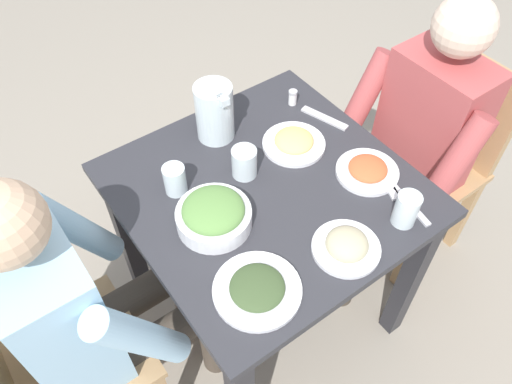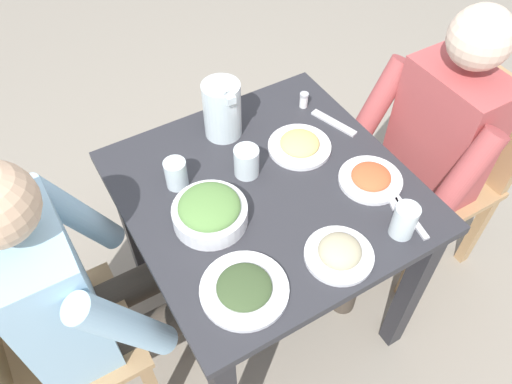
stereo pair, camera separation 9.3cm
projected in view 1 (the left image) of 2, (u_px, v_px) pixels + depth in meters
The scene contains 19 objects.
ground_plane at pixel (264, 306), 2.07m from camera, with size 8.00×8.00×0.00m, color gray.
dining_table at pixel (267, 216), 1.61m from camera, with size 0.82×0.82×0.74m.
chair_near at pixel (436, 151), 1.96m from camera, with size 0.40×0.40×0.87m.
chair_far at pixel (40, 369), 1.41m from camera, with size 0.40×0.40×0.87m.
diner_near at pixel (408, 146), 1.77m from camera, with size 0.48×0.53×1.16m.
diner_far at pixel (96, 304), 1.37m from camera, with size 0.48×0.53×1.16m.
water_pitcher at pixel (214, 112), 1.57m from camera, with size 0.16×0.12×0.19m.
salad_bowl at pixel (214, 215), 1.38m from camera, with size 0.21×0.21×0.09m.
plate_rice_curry at pixel (368, 170), 1.52m from camera, with size 0.19×0.19×0.04m.
plate_beans at pixel (347, 246), 1.34m from camera, with size 0.18×0.18×0.06m.
plate_fries at pixel (294, 142), 1.60m from camera, with size 0.20×0.20×0.04m.
plate_dolmas at pixel (257, 289), 1.26m from camera, with size 0.23×0.23×0.04m.
water_glass_near_left at pixel (175, 180), 1.46m from camera, with size 0.07×0.07×0.09m, color silver.
water_glass_near_right at pixel (244, 162), 1.50m from camera, with size 0.08×0.08×0.10m, color silver.
water_glass_far_left at pixel (406, 209), 1.38m from camera, with size 0.07×0.07×0.10m, color silver.
salt_shaker at pixel (293, 97), 1.73m from camera, with size 0.03×0.03×0.05m.
fork_near at pixel (324, 118), 1.69m from camera, with size 0.17×0.03×0.01m, color silver.
knife_near at pixel (408, 202), 1.46m from camera, with size 0.18×0.02×0.01m, color silver.
fork_far at pixel (385, 178), 1.52m from camera, with size 0.17×0.03×0.01m, color silver.
Camera 1 is at (-0.78, 0.61, 1.88)m, focal length 35.62 mm.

